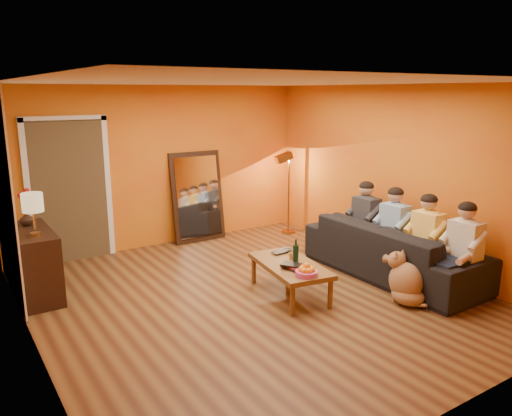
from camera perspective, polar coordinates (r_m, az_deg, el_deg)
room_shell at (r=6.21m, az=-2.05°, el=2.07°), size 5.00×5.50×2.60m
white_accent at (r=6.74m, az=-26.99°, el=1.51°), size 0.02×1.90×2.58m
doorway_recess at (r=7.98m, az=-20.72°, el=1.88°), size 1.06×0.30×2.10m
door_jamb_left at (r=7.77m, az=-24.61°, el=1.24°), size 0.08×0.06×2.20m
door_jamb_right at (r=8.01m, az=-16.56°, el=2.22°), size 0.08×0.06×2.20m
door_header at (r=7.75m, az=-21.16°, el=9.52°), size 1.22×0.06×0.08m
mirror_frame at (r=8.52m, az=-6.73°, el=1.32°), size 0.92×0.27×1.51m
mirror_glass at (r=8.49m, az=-6.61°, el=1.27°), size 0.78×0.21×1.35m
sideboard at (r=6.79m, az=-23.97°, el=-5.77°), size 0.44×1.18×0.85m
table_lamp at (r=6.32m, az=-24.08°, el=-0.70°), size 0.24×0.24×0.51m
sofa at (r=7.12m, az=15.32°, el=-4.63°), size 2.57×1.01×0.75m
coffee_table at (r=6.30m, az=3.86°, el=-8.12°), size 0.81×1.30×0.42m
floor_lamp at (r=8.89m, az=3.76°, el=1.62°), size 0.36×0.32×1.44m
dog at (r=6.28m, az=16.75°, el=-7.63°), size 0.50×0.63×0.65m
person_far_left at (r=6.58m, az=22.71°, el=-4.54°), size 0.70×0.44×1.22m
person_mid_left at (r=6.88m, az=18.95°, el=-3.47°), size 0.70×0.44×1.22m
person_mid_right at (r=7.21m, az=15.53°, el=-2.47°), size 0.70×0.44×1.22m
person_far_right at (r=7.57m, az=12.42°, el=-1.56°), size 0.70×0.44×1.22m
fruit_bowl at (r=5.81m, az=5.80°, el=-6.97°), size 0.26×0.26×0.16m
wine_bottle at (r=6.17m, az=4.57°, el=-5.00°), size 0.07×0.07×0.31m
tumbler at (r=6.37m, az=4.11°, el=-5.47°), size 0.09×0.09×0.08m
laptop at (r=6.59m, az=3.31°, el=-5.08°), size 0.35×0.25×0.03m
book_lower at (r=5.97m, az=3.67°, el=-7.05°), size 0.24×0.29×0.03m
book_mid at (r=5.98m, az=3.69°, el=-6.82°), size 0.19×0.24×0.02m
book_upper at (r=5.95m, az=3.73°, el=-6.72°), size 0.27×0.29×0.02m
vase at (r=6.89m, az=-24.72°, el=-1.10°), size 0.17×0.17×0.18m
flowers at (r=6.83m, az=-24.93°, el=1.09°), size 0.17×0.17×0.48m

